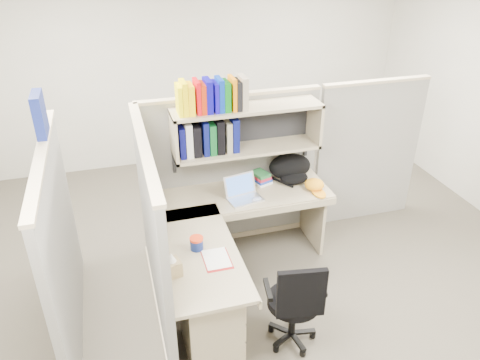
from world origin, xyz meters
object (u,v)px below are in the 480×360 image
object	(u,v)px
backpack	(292,169)
task_chair	(294,315)
snack_canister	(197,243)
desk	(222,282)
laptop	(245,189)

from	to	relation	value
backpack	task_chair	xyz separation A→B (m)	(-0.50, -1.37, -0.55)
snack_canister	task_chair	size ratio (longest dim) A/B	0.12
desk	snack_canister	distance (m)	0.40
laptop	desk	bearing A→B (deg)	-130.82
desk	snack_canister	bearing A→B (deg)	145.85
backpack	laptop	bearing A→B (deg)	-169.74
laptop	task_chair	distance (m)	1.25
laptop	backpack	bearing A→B (deg)	11.84
backpack	task_chair	size ratio (longest dim) A/B	0.49
desk	task_chair	size ratio (longest dim) A/B	1.98
desk	task_chair	distance (m)	0.64
task_chair	laptop	bearing A→B (deg)	93.40
desk	backpack	distance (m)	1.45
desk	backpack	bearing A→B (deg)	44.84
laptop	task_chair	bearing A→B (deg)	-97.85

